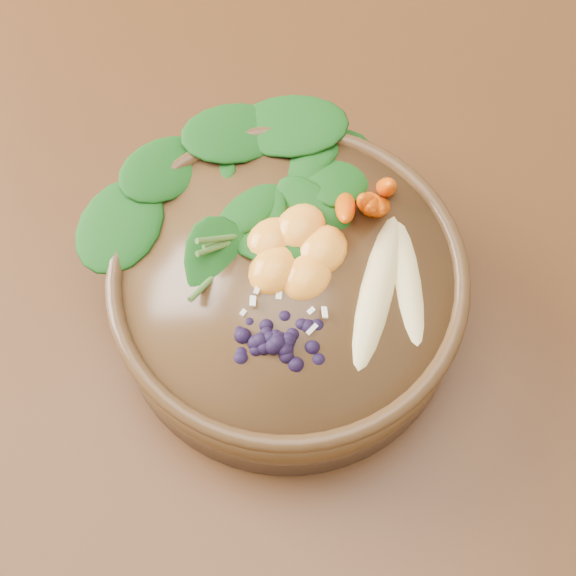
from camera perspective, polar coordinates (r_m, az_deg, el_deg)
name	(u,v)px	position (r m, az deg, el deg)	size (l,w,h in m)	color
ground	(201,426)	(1.42, -6.18, -9.75)	(4.00, 4.00, 0.00)	#381E0F
dining_table	(138,239)	(0.82, -10.65, 3.42)	(1.60, 0.90, 0.75)	#331C0C
stoneware_bowl	(288,294)	(0.63, 0.00, -0.40)	(0.27, 0.27, 0.07)	#4A3017
kale_heap	(248,186)	(0.61, -2.88, 7.26)	(0.18, 0.16, 0.04)	#144E12
carrot_cluster	(372,174)	(0.60, 5.96, 8.05)	(0.06, 0.06, 0.07)	#D54800
banana_halves	(395,278)	(0.59, 7.59, 0.71)	(0.11, 0.15, 0.03)	#E0CC84
mandarin_cluster	(295,244)	(0.59, 0.49, 3.17)	(0.08, 0.09, 0.03)	orange
blueberry_pile	(276,331)	(0.56, -0.83, -3.09)	(0.13, 0.09, 0.04)	black
coconut_flakes	(286,293)	(0.59, -0.17, -0.34)	(0.09, 0.07, 0.01)	white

